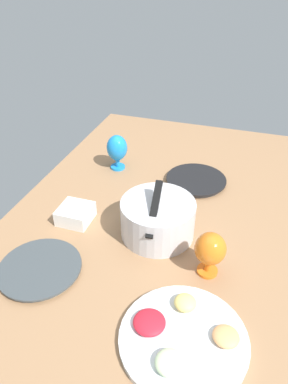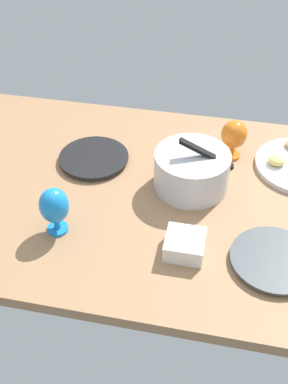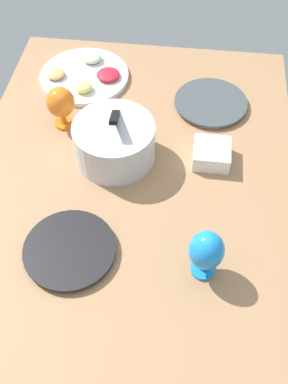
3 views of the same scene
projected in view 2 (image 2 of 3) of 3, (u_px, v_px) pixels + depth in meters
The scene contains 7 objects.
ground_plane at pixel (137, 194), 167.93cm from camera, with size 160.00×104.00×4.00cm, color #99704C.
dinner_plate_left at pixel (94, 158), 178.32cm from camera, with size 25.82×25.82×2.12cm.
dinner_plate_right at pixel (274, 260), 141.21cm from camera, with size 26.06×26.06×1.99cm.
mixing_bowl at pixel (192, 169), 163.65cm from camera, with size 26.85×25.76×19.72cm.
hurricane_glass_blue at pixel (54, 207), 145.57cm from camera, with size 9.26×9.26×16.34cm.
hurricane_glass_orange at pixel (234, 135), 174.98cm from camera, with size 9.56×9.56×15.13cm.
square_bowl_white at pixel (185, 244), 143.14cm from camera, with size 11.68×11.68×5.79cm.
Camera 2 is at (27.72, -122.89, 109.07)cm, focal length 45.03 mm.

